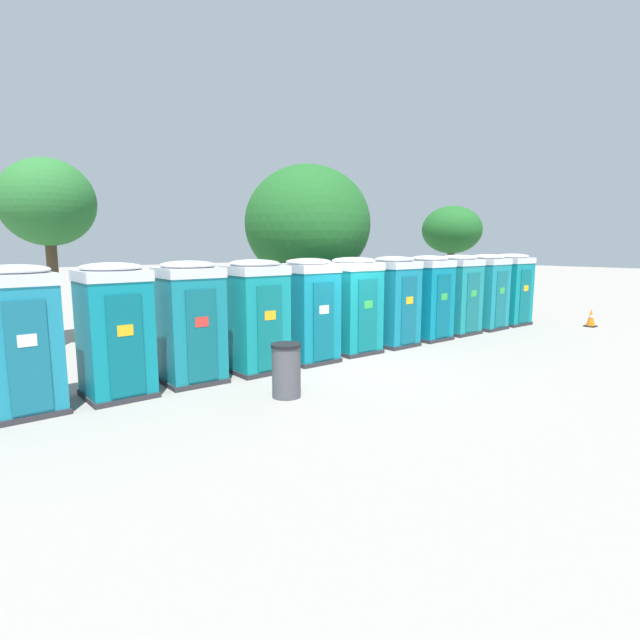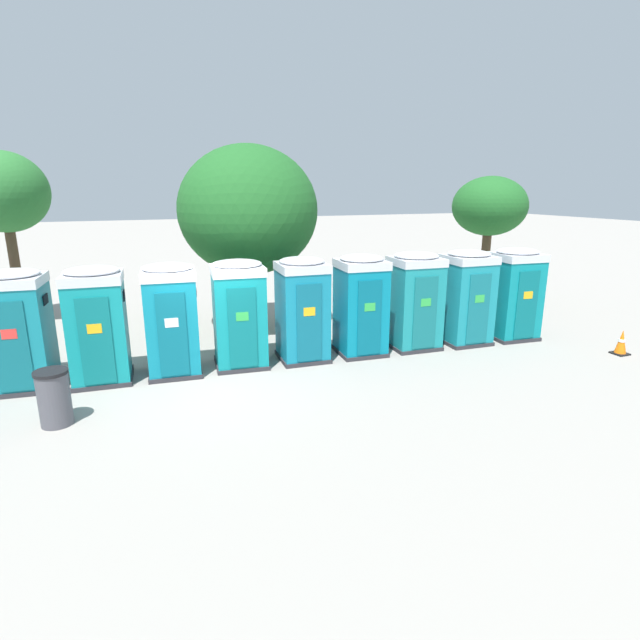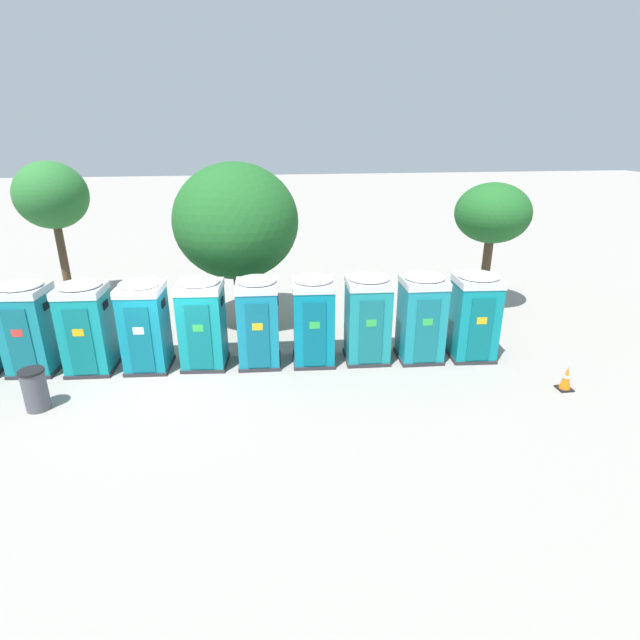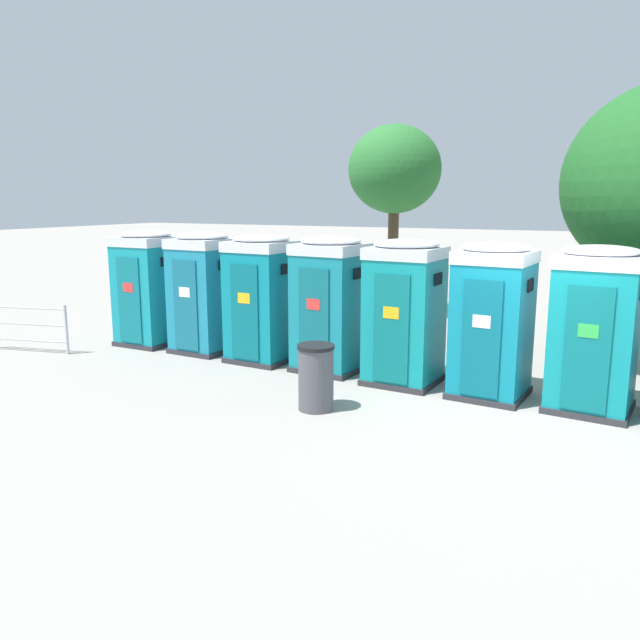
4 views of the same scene
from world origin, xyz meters
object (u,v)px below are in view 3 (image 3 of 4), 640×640
Objects in this scene: portapotty_8 at (313,320)px; traffic_cone at (566,378)px; portapotty_3 at (29,327)px; street_tree_1 at (236,222)px; portapotty_7 at (258,321)px; trash_can at (35,390)px; portapotty_11 at (474,315)px; portapotty_4 at (87,327)px; street_tree_2 at (52,196)px; portapotty_5 at (145,325)px; portapotty_6 at (202,322)px; portapotty_9 at (368,318)px; street_tree_0 at (493,214)px; portapotty_10 at (421,317)px.

traffic_cone is (6.16, -2.54, -0.97)m from portapotty_8.
street_tree_1 is (5.59, 2.65, 2.20)m from portapotty_3.
portapotty_7 is 5.64m from trash_can.
traffic_cone is at bearing -3.94° from trash_can.
portapotty_11 is at bearing -3.97° from portapotty_3.
trash_can is at bearing -173.35° from portapotty_11.
portapotty_4 and portapotty_11 have the same top height.
portapotty_8 is 7.07m from trash_can.
street_tree_2 is (-13.16, 6.85, 2.68)m from portapotty_11.
traffic_cone is at bearing -12.55° from portapotty_3.
street_tree_1 reaches higher than portapotty_4.
street_tree_1 is (2.54, 2.93, 2.20)m from portapotty_5.
portapotty_9 is at bearing -3.58° from portapotty_6.
portapotty_9 is at bearing -42.26° from street_tree_1.
portapotty_9 is 3.97× the size of traffic_cone.
portapotty_9 is at bearing 10.72° from trash_can.
portapotty_5 is 1.00× the size of portapotty_9.
traffic_cone is at bearing -54.51° from portapotty_11.
portapotty_11 is 2.47× the size of trash_can.
portapotty_8 is 0.49× the size of street_tree_2.
portapotty_8 is (3.05, -0.23, 0.00)m from portapotty_6.
traffic_cone is (8.20, -5.72, -3.17)m from street_tree_1.
portapotty_3 is 12.23m from portapotty_11.
portapotty_7 is at bearing 161.04° from traffic_cone.
portapotty_6 is 0.56× the size of street_tree_0.
portapotty_6 is at bearing 176.42° from portapotty_9.
portapotty_5 is at bearing 176.53° from portapotty_10.
street_tree_2 is at bearing 111.81° from portapotty_4.
portapotty_3 is 7.64m from portapotty_8.
portapotty_4 and portapotty_8 have the same top height.
street_tree_0 is at bearing 60.95° from portapotty_11.
portapotty_6 and portapotty_8 have the same top height.
street_tree_2 is (-4.00, 6.28, 2.68)m from portapotty_5.
street_tree_1 reaches higher than portapotty_6.
portapotty_8 is 11.12m from street_tree_2.
portapotty_4 is 0.49× the size of street_tree_2.
street_tree_2 is 5.06× the size of trash_can.
portapotty_6 is 2.47× the size of trash_can.
portapotty_6 is at bearing -2.28° from portapotty_4.
portapotty_7 is 8.18m from traffic_cone.
portapotty_9 is at bearing -2.27° from portapotty_8.
portapotty_6 is at bearing -3.84° from portapotty_3.
portapotty_3 is 1.00× the size of portapotty_4.
street_tree_2 is at bearing 146.86° from portapotty_9.
portapotty_6 is 1.00× the size of portapotty_9.
portapotty_11 is (7.62, -0.54, -0.00)m from portapotty_6.
portapotty_3 is at bearing 176.00° from portapotty_8.
portapotty_7 is 3.97× the size of traffic_cone.
street_tree_1 is 7.42m from trash_can.
portapotty_10 and portapotty_11 have the same top height.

